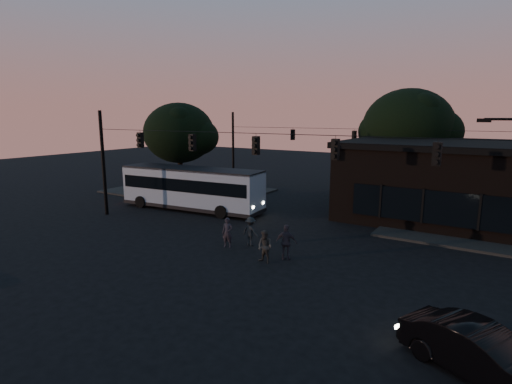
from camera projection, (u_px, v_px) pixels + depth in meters
The scene contains 14 objects.
ground at pixel (212, 266), 19.19m from camera, with size 120.00×120.00×0.00m, color black.
sidewalk_far_right at pixel (508, 233), 24.48m from camera, with size 14.00×10.00×0.15m, color black.
sidewalk_far_left at pixel (189, 191), 38.16m from camera, with size 14.00×10.00×0.15m, color black.
building at pixel (461, 182), 27.20m from camera, with size 15.40×10.41×5.40m.
tree_behind at pixel (408, 127), 34.17m from camera, with size 7.60×7.60×9.43m.
tree_left at pixel (179, 133), 36.29m from camera, with size 6.40×6.40×8.30m.
signal_rig_near at pixel (256, 166), 21.67m from camera, with size 26.24×0.30×7.50m.
signal_rig_far at pixel (354, 150), 34.99m from camera, with size 26.24×0.30×7.50m.
bus at pixel (191, 186), 30.48m from camera, with size 11.71×3.79×3.24m.
car at pixel (481, 353), 10.96m from camera, with size 1.53×4.39×1.45m, color black.
pedestrian_a at pixel (228, 233), 21.87m from camera, with size 0.60×0.40×1.66m, color black.
pedestrian_b at pixel (265, 247), 19.54m from camera, with size 0.79×0.62×1.63m, color #302F2C.
pedestrian_c at pixel (286, 242), 19.93m from camera, with size 1.06×0.44×1.82m, color #2F2A34.
pedestrian_d at pixel (251, 231), 22.17m from camera, with size 1.05×0.60×1.62m, color black.
Camera 1 is at (11.55, -14.20, 7.13)m, focal length 28.00 mm.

